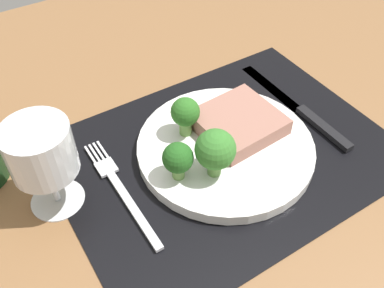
{
  "coord_description": "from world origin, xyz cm",
  "views": [
    {
      "loc": [
        -25.07,
        -31.32,
        42.57
      ],
      "look_at": [
        -3.82,
        2.32,
        1.9
      ],
      "focal_mm": 40.25,
      "sensor_mm": 36.0,
      "label": 1
    }
  ],
  "objects_px": {
    "plate": "(225,148)",
    "steak": "(238,122)",
    "knife": "(302,111)",
    "fork": "(121,190)",
    "wine_glass": "(42,155)"
  },
  "relations": [
    {
      "from": "plate",
      "to": "steak",
      "type": "distance_m",
      "value": 0.04
    },
    {
      "from": "steak",
      "to": "knife",
      "type": "bearing_deg",
      "value": -4.72
    },
    {
      "from": "fork",
      "to": "knife",
      "type": "distance_m",
      "value": 0.29
    },
    {
      "from": "fork",
      "to": "wine_glass",
      "type": "relative_size",
      "value": 1.6
    },
    {
      "from": "wine_glass",
      "to": "plate",
      "type": "bearing_deg",
      "value": -11.61
    },
    {
      "from": "steak",
      "to": "knife",
      "type": "relative_size",
      "value": 0.46
    },
    {
      "from": "steak",
      "to": "knife",
      "type": "xyz_separation_m",
      "value": [
        0.11,
        -0.01,
        -0.02
      ]
    },
    {
      "from": "steak",
      "to": "fork",
      "type": "distance_m",
      "value": 0.18
    },
    {
      "from": "fork",
      "to": "wine_glass",
      "type": "height_order",
      "value": "wine_glass"
    },
    {
      "from": "plate",
      "to": "steak",
      "type": "height_order",
      "value": "steak"
    },
    {
      "from": "fork",
      "to": "wine_glass",
      "type": "xyz_separation_m",
      "value": [
        -0.07,
        0.03,
        0.08
      ]
    },
    {
      "from": "steak",
      "to": "fork",
      "type": "xyz_separation_m",
      "value": [
        -0.18,
        -0.0,
        -0.03
      ]
    },
    {
      "from": "fork",
      "to": "knife",
      "type": "relative_size",
      "value": 0.83
    },
    {
      "from": "steak",
      "to": "fork",
      "type": "bearing_deg",
      "value": -179.87
    },
    {
      "from": "knife",
      "to": "wine_glass",
      "type": "distance_m",
      "value": 0.37
    }
  ]
}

